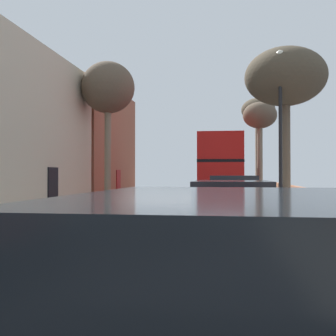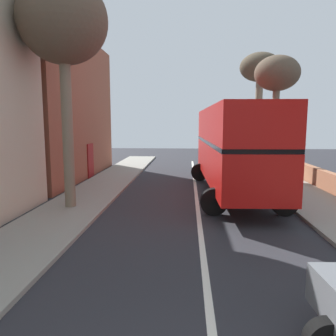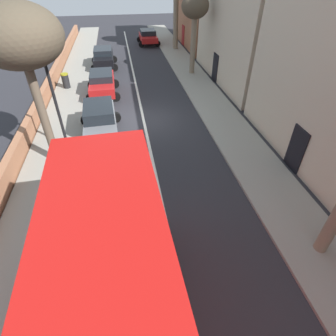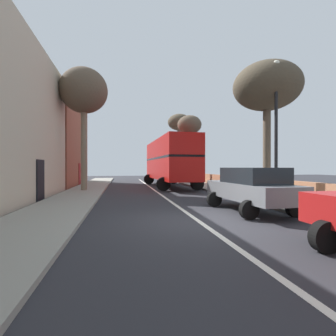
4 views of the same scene
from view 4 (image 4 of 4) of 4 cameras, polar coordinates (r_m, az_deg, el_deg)
The scene contains 11 objects.
ground_plane at distance 8.06m, azimuth 7.11°, elevation -12.12°, with size 84.00×84.00×0.00m, color #28282D.
road_centre_line at distance 8.06m, azimuth 7.11°, elevation -12.09°, with size 0.16×54.00×0.01m, color silver.
sidewalk_left at distance 8.07m, azimuth -29.07°, elevation -11.68°, with size 2.60×60.00×0.12m, color gray.
sidewalk_right at distance 10.60m, azimuth 33.57°, elevation -8.84°, with size 2.60×60.00×0.12m, color gray.
double_decker_bus at distance 21.53m, azimuth 0.32°, elevation 1.90°, with size 3.83×10.73×4.06m.
parked_car_grey_right_2 at distance 10.06m, azimuth 18.61°, elevation -4.14°, with size 2.54×4.50×1.70m.
street_tree_right_1 at distance 26.04m, azimuth 4.99°, elevation 9.49°, with size 2.50×2.50×6.98m.
street_tree_left_2 at distance 18.87m, azimuth -18.88°, elevation 16.27°, with size 3.25×3.25×8.51m.
street_tree_right_3 at distance 13.67m, azimuth 21.91°, elevation 16.78°, with size 3.28×3.28×6.76m.
street_tree_right_5 at distance 31.58m, azimuth 2.63°, elevation 9.89°, with size 2.92×2.92×8.30m.
lamppost_right at distance 12.05m, azimuth 23.72°, elevation 10.16°, with size 0.32×0.32×6.31m.
Camera 4 is at (-2.40, -7.49, 1.72)m, focal length 26.35 mm.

